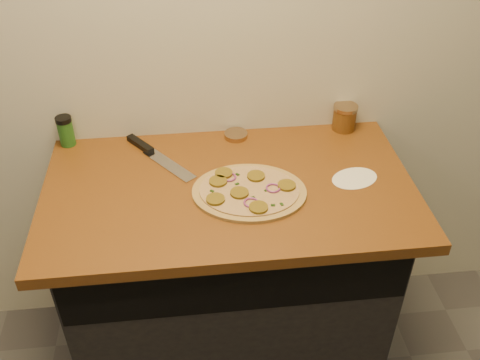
{
  "coord_description": "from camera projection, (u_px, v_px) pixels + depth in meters",
  "views": [
    {
      "loc": [
        -0.12,
        0.05,
        1.96
      ],
      "look_at": [
        0.03,
        1.37,
        0.95
      ],
      "focal_mm": 40.0,
      "sensor_mm": 36.0,
      "label": 1
    }
  ],
  "objects": [
    {
      "name": "cabinet",
      "position": [
        230.0,
        277.0,
        2.04
      ],
      "size": [
        1.1,
        0.6,
        0.86
      ],
      "primitive_type": "cube",
      "color": "black",
      "rests_on": "ground"
    },
    {
      "name": "countertop",
      "position": [
        229.0,
        189.0,
        1.74
      ],
      "size": [
        1.2,
        0.7,
        0.04
      ],
      "primitive_type": "cube",
      "color": "brown",
      "rests_on": "cabinet"
    },
    {
      "name": "pizza",
      "position": [
        249.0,
        191.0,
        1.69
      ],
      "size": [
        0.4,
        0.4,
        0.02
      ],
      "color": "tan",
      "rests_on": "countertop"
    },
    {
      "name": "chefs_knife",
      "position": [
        153.0,
        154.0,
        1.86
      ],
      "size": [
        0.24,
        0.3,
        0.02
      ],
      "color": "#B7BAC1",
      "rests_on": "countertop"
    },
    {
      "name": "mason_jar_lid",
      "position": [
        236.0,
        135.0,
        1.95
      ],
      "size": [
        0.1,
        0.1,
        0.02
      ],
      "primitive_type": "cylinder",
      "rotation": [
        0.0,
        0.0,
        0.16
      ],
      "color": "#A1825D",
      "rests_on": "countertop"
    },
    {
      "name": "salsa_jar",
      "position": [
        345.0,
        117.0,
        1.98
      ],
      "size": [
        0.09,
        0.09,
        0.1
      ],
      "color": "maroon",
      "rests_on": "countertop"
    },
    {
      "name": "spice_shaker",
      "position": [
        66.0,
        131.0,
        1.89
      ],
      "size": [
        0.06,
        0.06,
        0.11
      ],
      "color": "#235B1C",
      "rests_on": "countertop"
    },
    {
      "name": "flour_spill",
      "position": [
        355.0,
        178.0,
        1.76
      ],
      "size": [
        0.2,
        0.2,
        0.0
      ],
      "primitive_type": "cylinder",
      "rotation": [
        0.0,
        0.0,
        0.33
      ],
      "color": "white",
      "rests_on": "countertop"
    }
  ]
}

